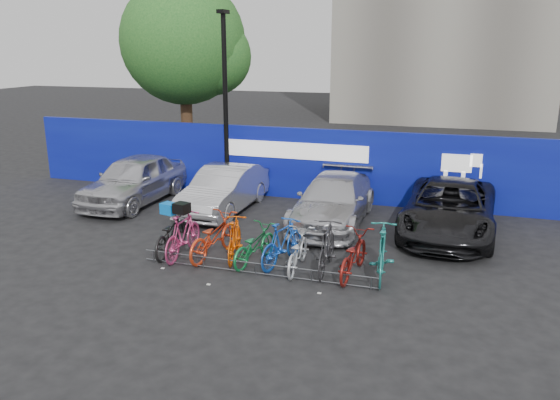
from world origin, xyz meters
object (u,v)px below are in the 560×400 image
at_px(car_0, 134,179).
at_px(bike_9, 382,252).
at_px(bike_rack, 256,268).
at_px(bike_1, 183,235).
at_px(bike_2, 214,236).
at_px(bike_6, 297,251).
at_px(bike_4, 254,245).
at_px(bike_0, 171,233).
at_px(car_2, 333,201).
at_px(bike_3, 234,239).
at_px(lamppost, 225,101).
at_px(bike_5, 282,243).
at_px(car_3, 449,208).
at_px(car_1, 224,189).
at_px(tree, 189,45).
at_px(bike_8, 353,255).

bearing_deg(car_0, bike_9, -22.84).
xyz_separation_m(bike_rack, bike_1, (-2.08, 0.55, 0.39)).
bearing_deg(bike_rack, bike_2, 151.14).
bearing_deg(bike_6, bike_4, -7.57).
relative_size(bike_0, bike_4, 1.12).
relative_size(car_2, bike_6, 2.71).
xyz_separation_m(bike_3, bike_4, (0.55, -0.10, -0.06)).
xyz_separation_m(lamppost, bike_4, (2.93, -5.34, -2.82)).
bearing_deg(bike_5, bike_rack, 77.18).
bearing_deg(bike_4, bike_5, -158.24).
bearing_deg(bike_2, car_2, -112.89).
relative_size(bike_0, bike_5, 1.06).
bearing_deg(lamppost, bike_9, -41.72).
bearing_deg(bike_5, car_3, -121.73).
height_order(car_0, car_1, car_0).
height_order(bike_2, bike_4, bike_2).
xyz_separation_m(car_1, bike_3, (1.83, -3.66, -0.18)).
relative_size(tree, bike_8, 4.07).
bearing_deg(bike_8, lamppost, -39.66).
xyz_separation_m(car_1, bike_2, (1.29, -3.68, -0.17)).
xyz_separation_m(car_3, bike_1, (-6.16, -3.78, -0.16)).
distance_m(bike_1, bike_2, 0.75).
relative_size(car_2, bike_9, 2.34).
distance_m(bike_4, bike_9, 2.99).
height_order(car_3, bike_2, car_3).
xyz_separation_m(car_1, bike_1, (0.56, -3.88, -0.14)).
relative_size(car_0, bike_0, 2.38).
xyz_separation_m(bike_rack, car_2, (0.86, 4.24, 0.52)).
xyz_separation_m(tree, car_3, (10.85, -6.33, -4.35)).
distance_m(bike_rack, bike_4, 0.77).
distance_m(car_1, car_2, 3.51).
distance_m(bike_1, bike_9, 4.81).
height_order(car_1, bike_5, car_1).
bearing_deg(bike_0, bike_8, 173.04).
bearing_deg(car_0, bike_4, -33.49).
bearing_deg(bike_1, bike_5, -175.45).
xyz_separation_m(car_1, car_2, (3.50, -0.18, -0.01)).
bearing_deg(car_3, bike_1, -145.62).
bearing_deg(bike_4, tree, -44.23).
relative_size(car_1, car_2, 0.90).
bearing_deg(bike_6, bike_9, -177.86).
xyz_separation_m(bike_0, bike_3, (1.67, 0.08, 0.01)).
height_order(car_0, bike_5, car_0).
bearing_deg(car_3, bike_8, -115.38).
height_order(bike_4, bike_5, bike_5).
relative_size(bike_rack, bike_5, 3.07).
height_order(bike_rack, bike_2, bike_2).
relative_size(car_2, bike_0, 2.44).
xyz_separation_m(car_1, bike_5, (3.04, -3.66, -0.15)).
bearing_deg(car_0, tree, 99.04).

